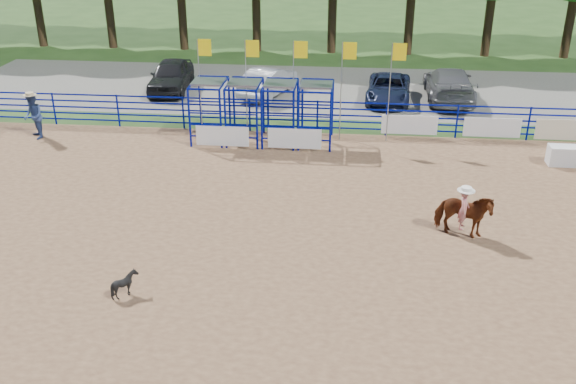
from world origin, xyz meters
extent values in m
plane|color=#325220|center=(0.00, 0.00, 0.00)|extent=(120.00, 120.00, 0.00)
cube|color=#836041|center=(0.00, 0.00, 0.01)|extent=(30.00, 20.00, 0.02)
cube|color=#69665D|center=(0.00, 17.00, 0.01)|extent=(40.00, 10.00, 0.01)
cube|color=silver|center=(9.88, 7.33, 0.40)|extent=(1.43, 0.68, 0.76)
imported|color=brown|center=(4.98, 1.06, 0.76)|extent=(1.92, 1.26, 1.49)
imported|color=maroon|center=(4.98, 1.06, 1.59)|extent=(0.42, 0.53, 1.28)
cylinder|color=white|center=(4.98, 1.06, 2.26)|extent=(0.54, 0.54, 0.12)
imported|color=black|center=(-4.28, -3.12, 0.37)|extent=(0.67, 0.60, 0.71)
imported|color=navy|center=(-12.06, 8.15, 1.00)|extent=(1.16, 1.21, 1.96)
cylinder|color=tan|center=(-12.06, 8.15, 1.98)|extent=(0.56, 0.56, 0.11)
imported|color=black|center=(-8.18, 16.03, 0.82)|extent=(2.18, 4.85, 1.62)
imported|color=gray|center=(-2.92, 15.70, 0.74)|extent=(2.81, 4.68, 1.46)
imported|color=#151B35|center=(3.31, 15.28, 0.65)|extent=(2.49, 4.76, 1.28)
imported|color=#565658|center=(6.39, 15.75, 0.82)|extent=(2.39, 5.66, 1.63)
cube|color=white|center=(-3.80, 7.77, 0.55)|extent=(2.20, 0.04, 0.85)
cube|color=white|center=(-0.80, 7.77, 0.55)|extent=(2.20, 0.04, 0.85)
cube|color=white|center=(4.00, 9.96, 0.55)|extent=(2.40, 0.04, 0.85)
cube|color=white|center=(7.50, 9.96, 0.55)|extent=(2.40, 0.04, 0.85)
cube|color=beige|center=(10.50, 9.96, 0.55)|extent=(2.40, 0.04, 0.90)
cylinder|color=#3F2B19|center=(-20.00, 26.00, 2.40)|extent=(0.56, 0.56, 4.80)
cylinder|color=#3F2B19|center=(-15.00, 26.00, 2.40)|extent=(0.56, 0.56, 4.80)
cylinder|color=#3F2B19|center=(-10.00, 26.00, 2.40)|extent=(0.56, 0.56, 4.80)
cylinder|color=#3F2B19|center=(-5.00, 26.00, 2.40)|extent=(0.56, 0.56, 4.80)
cylinder|color=#3F2B19|center=(0.00, 26.00, 2.40)|extent=(0.56, 0.56, 4.80)
cylinder|color=#3F2B19|center=(5.00, 26.00, 2.40)|extent=(0.56, 0.56, 4.80)
cylinder|color=#3F2B19|center=(10.00, 26.00, 2.40)|extent=(0.56, 0.56, 4.80)
cylinder|color=#3F2B19|center=(15.00, 26.00, 2.40)|extent=(0.56, 0.56, 4.80)
camera|label=1|loc=(1.40, -16.80, 9.66)|focal=40.00mm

